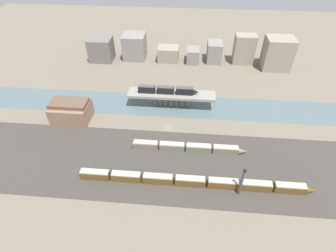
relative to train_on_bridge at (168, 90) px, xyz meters
name	(u,v)px	position (x,y,z in m)	size (l,w,h in m)	color
ground_plane	(168,128)	(2.13, -19.14, -10.14)	(400.00, 400.00, 0.00)	#756B5B
railbed_yard	(164,164)	(2.13, -43.14, -10.13)	(280.00, 42.00, 0.01)	#423D38
river_water	(171,106)	(2.13, 0.00, -10.13)	(320.00, 21.05, 0.01)	slate
bridge	(171,96)	(2.13, 0.00, -3.87)	(47.34, 9.01, 8.17)	gray
train_on_bridge	(168,90)	(0.00, 0.00, 0.00)	(32.66, 2.91, 4.03)	black
train_yard_near	(194,181)	(15.16, -53.14, -8.16)	(93.83, 3.05, 4.02)	brown
train_yard_mid	(188,147)	(12.56, -33.97, -8.38)	(51.77, 3.06, 3.60)	gray
warehouse_building	(71,111)	(-48.35, -16.39, -4.83)	(18.85, 13.78, 11.16)	#937056
signal_tower	(242,182)	(32.72, -55.97, -3.12)	(1.00, 0.94, 14.26)	#4C4C51
city_block_far_left	(101,49)	(-51.79, 52.19, -2.25)	(15.95, 13.49, 15.76)	slate
city_block_left	(135,46)	(-28.80, 57.75, -1.56)	(15.31, 15.41, 17.15)	gray
city_block_center	(168,54)	(-4.31, 55.38, -5.19)	(14.54, 11.55, 9.90)	gray
city_block_right	(193,55)	(13.14, 54.80, -5.29)	(8.51, 12.43, 9.68)	gray
city_block_far_right	(214,52)	(27.98, 57.33, -3.28)	(9.94, 13.59, 13.72)	gray
city_block_tall	(244,49)	(47.89, 56.31, -0.17)	(13.87, 9.29, 19.93)	gray
city_block_low	(277,54)	(68.85, 50.26, 0.37)	(17.90, 14.57, 21.02)	gray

